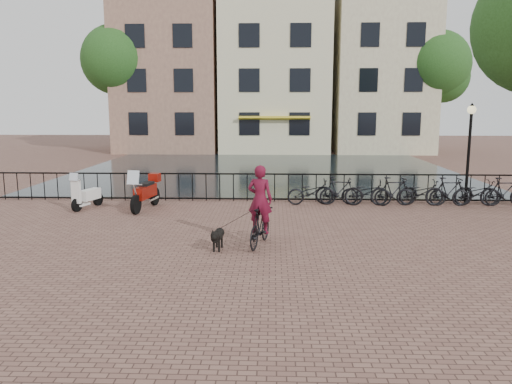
{
  "coord_description": "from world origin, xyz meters",
  "views": [
    {
      "loc": [
        0.46,
        -9.86,
        3.42
      ],
      "look_at": [
        0.0,
        3.0,
        1.2
      ],
      "focal_mm": 35.0,
      "sensor_mm": 36.0,
      "label": 1
    }
  ],
  "objects_px": {
    "motorcycle": "(145,188)",
    "scooter": "(87,189)",
    "lamp_post": "(470,137)",
    "dog": "(218,238)",
    "cyclist": "(260,210)"
  },
  "relations": [
    {
      "from": "dog",
      "to": "scooter",
      "type": "distance_m",
      "value": 6.87
    },
    {
      "from": "cyclist",
      "to": "motorcycle",
      "type": "distance_m",
      "value": 5.83
    },
    {
      "from": "motorcycle",
      "to": "scooter",
      "type": "distance_m",
      "value": 2.0
    },
    {
      "from": "lamp_post",
      "to": "cyclist",
      "type": "xyz_separation_m",
      "value": [
        -7.07,
        -5.48,
        -1.48
      ]
    },
    {
      "from": "lamp_post",
      "to": "cyclist",
      "type": "relative_size",
      "value": 1.47
    },
    {
      "from": "lamp_post",
      "to": "dog",
      "type": "relative_size",
      "value": 4.0
    },
    {
      "from": "motorcycle",
      "to": "scooter",
      "type": "relative_size",
      "value": 1.41
    },
    {
      "from": "lamp_post",
      "to": "cyclist",
      "type": "bearing_deg",
      "value": -142.21
    },
    {
      "from": "lamp_post",
      "to": "dog",
      "type": "bearing_deg",
      "value": -143.96
    },
    {
      "from": "cyclist",
      "to": "motorcycle",
      "type": "height_order",
      "value": "cyclist"
    },
    {
      "from": "lamp_post",
      "to": "motorcycle",
      "type": "bearing_deg",
      "value": -173.79
    },
    {
      "from": "lamp_post",
      "to": "motorcycle",
      "type": "relative_size",
      "value": 1.65
    },
    {
      "from": "dog",
      "to": "scooter",
      "type": "height_order",
      "value": "scooter"
    },
    {
      "from": "cyclist",
      "to": "scooter",
      "type": "relative_size",
      "value": 1.59
    },
    {
      "from": "dog",
      "to": "motorcycle",
      "type": "xyz_separation_m",
      "value": [
        -2.94,
        4.68,
        0.44
      ]
    }
  ]
}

